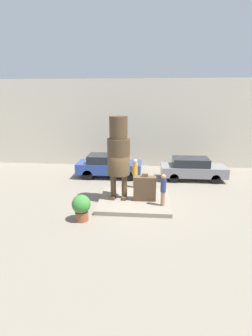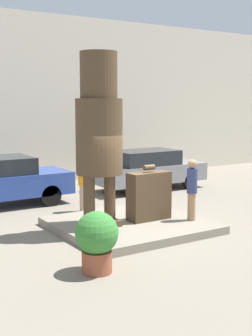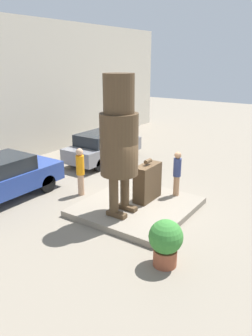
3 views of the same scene
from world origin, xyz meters
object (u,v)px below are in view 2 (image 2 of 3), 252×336
planter_pot (97,239)px  worker_hivis (83,179)px  giant_suitcase (149,196)px  tourist (192,187)px  parked_car_grey (148,169)px  statue_figure (99,126)px

planter_pot → worker_hivis: size_ratio=0.67×
planter_pot → worker_hivis: worker_hivis is taller
giant_suitcase → worker_hivis: size_ratio=0.81×
tourist → parked_car_grey: 5.56m
tourist → planter_pot: (-3.71, -1.53, -0.41)m
giant_suitcase → parked_car_grey: (3.12, 4.42, -0.06)m
statue_figure → giant_suitcase: size_ratio=2.93×
statue_figure → planter_pot: 3.46m
giant_suitcase → planter_pot: giant_suitcase is taller
statue_figure → tourist: bearing=-20.9°
worker_hivis → tourist: bearing=-64.0°
statue_figure → worker_hivis: statue_figure is taller
tourist → worker_hivis: size_ratio=0.90×
planter_pot → tourist: bearing=22.5°
parked_car_grey → statue_figure: bearing=-136.9°
statue_figure → parked_car_grey: (4.50, 4.22, -1.93)m
planter_pot → worker_hivis: bearing=65.4°
parked_car_grey → planter_pot: parked_car_grey is taller
parked_car_grey → planter_pot: size_ratio=3.52×
statue_figure → worker_hivis: size_ratio=2.38×
giant_suitcase → parked_car_grey: bearing=54.8°
giant_suitcase → planter_pot: size_ratio=1.21×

